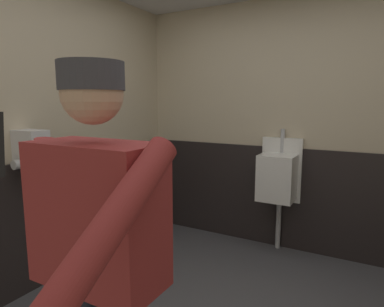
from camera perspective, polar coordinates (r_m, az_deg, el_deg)
name	(u,v)px	position (r m, az deg, el deg)	size (l,w,h in m)	color
wall_back	(292,127)	(3.52, 16.87, 4.43)	(3.83, 0.12, 2.52)	beige
wall_left	(25,134)	(2.93, -26.79, 3.05)	(0.12, 4.07, 2.52)	beige
wainscot_band_back	(287,199)	(3.57, 16.08, -7.45)	(3.23, 0.03, 1.05)	black
wainscot_band_left	(38,224)	(3.02, -24.99, -10.97)	(0.03, 3.47, 1.05)	black
urinal_solo	(278,177)	(3.39, 14.58, -3.86)	(0.40, 0.34, 1.24)	white
person	(97,251)	(1.30, -15.95, -15.76)	(0.70, 0.60, 1.64)	#2D3342
hand_dryer	(31,149)	(2.74, -25.98, 0.64)	(0.24, 0.23, 0.28)	silver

